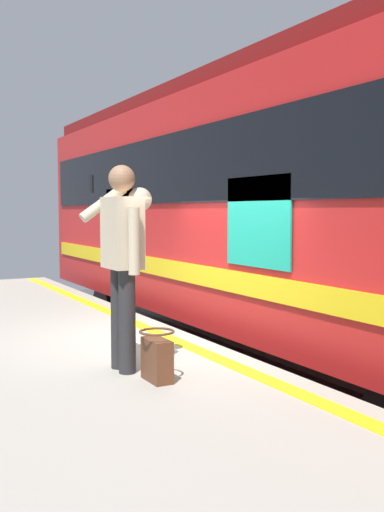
# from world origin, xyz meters

# --- Properties ---
(ground_plane) EXTENTS (23.56, 23.56, 0.00)m
(ground_plane) POSITION_xyz_m (0.00, 0.00, 0.00)
(ground_plane) COLOR #3D3D3F
(safety_line) EXTENTS (12.49, 0.16, 0.01)m
(safety_line) POSITION_xyz_m (0.00, 0.30, 1.05)
(safety_line) COLOR yellow
(safety_line) RESTS_ON platform
(track_rail_near) EXTENTS (16.57, 0.08, 0.16)m
(track_rail_near) POSITION_xyz_m (0.00, -1.14, 0.08)
(track_rail_near) COLOR slate
(track_rail_near) RESTS_ON ground
(track_rail_far) EXTENTS (16.57, 0.08, 0.16)m
(track_rail_far) POSITION_xyz_m (0.00, -2.57, 0.08)
(track_rail_far) COLOR slate
(track_rail_far) RESTS_ON ground
(train_carriage) EXTENTS (10.94, 2.82, 3.97)m
(train_carriage) POSITION_xyz_m (1.44, -1.85, 2.52)
(train_carriage) COLOR red
(train_carriage) RESTS_ON ground
(passenger) EXTENTS (0.57, 0.55, 1.71)m
(passenger) POSITION_xyz_m (-0.89, 1.18, 2.06)
(passenger) COLOR #262628
(passenger) RESTS_ON platform
(handbag) EXTENTS (0.31, 0.28, 0.40)m
(handbag) POSITION_xyz_m (-1.30, 1.08, 1.24)
(handbag) COLOR #59331E
(handbag) RESTS_ON platform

